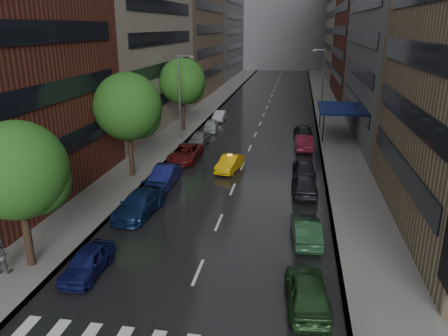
{
  "coord_description": "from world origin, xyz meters",
  "views": [
    {
      "loc": [
        4.51,
        -14.9,
        11.88
      ],
      "look_at": [
        0.0,
        12.01,
        3.0
      ],
      "focal_mm": 35.0,
      "sensor_mm": 36.0,
      "label": 1
    }
  ],
  "objects": [
    {
      "name": "tree_far",
      "position": [
        -8.6,
        34.34,
        5.83
      ],
      "size": [
        5.34,
        5.34,
        8.51
      ],
      "color": "#382619",
      "rests_on": "ground"
    },
    {
      "name": "road",
      "position": [
        0.0,
        50.0,
        0.01
      ],
      "size": [
        14.0,
        140.0,
        0.01
      ],
      "primitive_type": "cube",
      "color": "black",
      "rests_on": "ground"
    },
    {
      "name": "parked_cars_left",
      "position": [
        -5.4,
        20.77,
        0.72
      ],
      "size": [
        2.54,
        41.98,
        1.53
      ],
      "color": "#0F154A",
      "rests_on": "ground"
    },
    {
      "name": "ped_black_umbrella",
      "position": [
        -9.58,
        2.22,
        1.38
      ],
      "size": [
        0.98,
        0.98,
        2.09
      ],
      "color": "#4A4B4F",
      "rests_on": "sidewalk_left"
    },
    {
      "name": "building_far",
      "position": [
        0.0,
        118.0,
        16.0
      ],
      "size": [
        40.0,
        14.0,
        32.0
      ],
      "primitive_type": "cube",
      "color": "slate",
      "rests_on": "ground"
    },
    {
      "name": "tree_near",
      "position": [
        -8.6,
        3.1,
        5.27
      ],
      "size": [
        4.83,
        4.83,
        7.7
      ],
      "color": "#382619",
      "rests_on": "ground"
    },
    {
      "name": "street_lamp_right",
      "position": [
        7.72,
        45.0,
        4.89
      ],
      "size": [
        1.74,
        0.22,
        9.0
      ],
      "color": "gray",
      "rests_on": "sidewalk_right"
    },
    {
      "name": "street_lamp_left",
      "position": [
        -7.72,
        30.0,
        4.89
      ],
      "size": [
        1.74,
        0.22,
        9.0
      ],
      "color": "gray",
      "rests_on": "sidewalk_left"
    },
    {
      "name": "tree_mid",
      "position": [
        -8.6,
        17.49,
        5.85
      ],
      "size": [
        5.36,
        5.36,
        8.54
      ],
      "color": "#382619",
      "rests_on": "ground"
    },
    {
      "name": "taxi",
      "position": [
        -0.92,
        20.46,
        0.68
      ],
      "size": [
        2.13,
        4.29,
        1.35
      ],
      "primitive_type": "imported",
      "rotation": [
        0.0,
        0.0,
        -0.18
      ],
      "color": "#DFA80B",
      "rests_on": "ground"
    },
    {
      "name": "sidewalk_right",
      "position": [
        9.0,
        50.0,
        0.07
      ],
      "size": [
        4.0,
        140.0,
        0.15
      ],
      "primitive_type": "cube",
      "color": "gray",
      "rests_on": "ground"
    },
    {
      "name": "awning",
      "position": [
        8.98,
        35.0,
        3.13
      ],
      "size": [
        4.0,
        8.0,
        3.12
      ],
      "color": "navy",
      "rests_on": "sidewalk_right"
    },
    {
      "name": "ground",
      "position": [
        0.0,
        0.0,
        0.0
      ],
      "size": [
        220.0,
        220.0,
        0.0
      ],
      "primitive_type": "plane",
      "color": "gray",
      "rests_on": "ground"
    },
    {
      "name": "buildings_left",
      "position": [
        -15.0,
        58.79,
        15.99
      ],
      "size": [
        8.0,
        108.0,
        38.0
      ],
      "color": "maroon",
      "rests_on": "ground"
    },
    {
      "name": "buildings_right",
      "position": [
        15.0,
        56.7,
        15.03
      ],
      "size": [
        8.05,
        109.1,
        36.0
      ],
      "color": "#937A5B",
      "rests_on": "ground"
    },
    {
      "name": "parked_cars_right",
      "position": [
        5.4,
        18.59,
        0.77
      ],
      "size": [
        2.33,
        35.83,
        1.61
      ],
      "color": "#1B3B1B",
      "rests_on": "ground"
    },
    {
      "name": "sidewalk_left",
      "position": [
        -9.0,
        50.0,
        0.07
      ],
      "size": [
        4.0,
        140.0,
        0.15
      ],
      "primitive_type": "cube",
      "color": "gray",
      "rests_on": "ground"
    }
  ]
}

